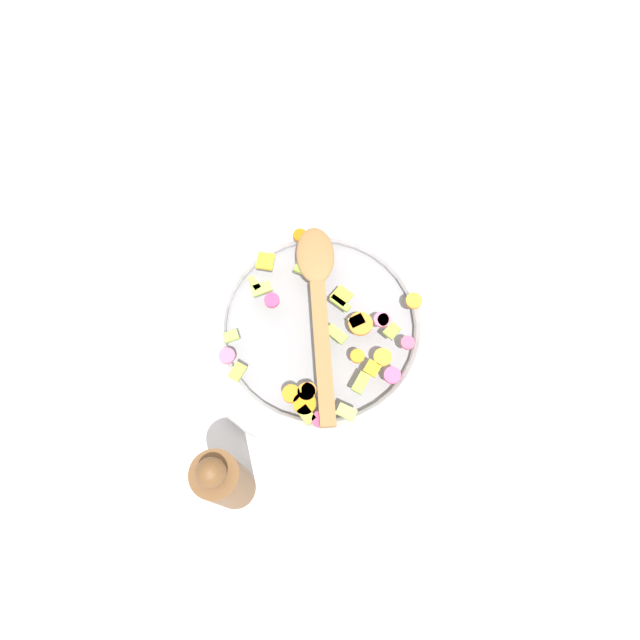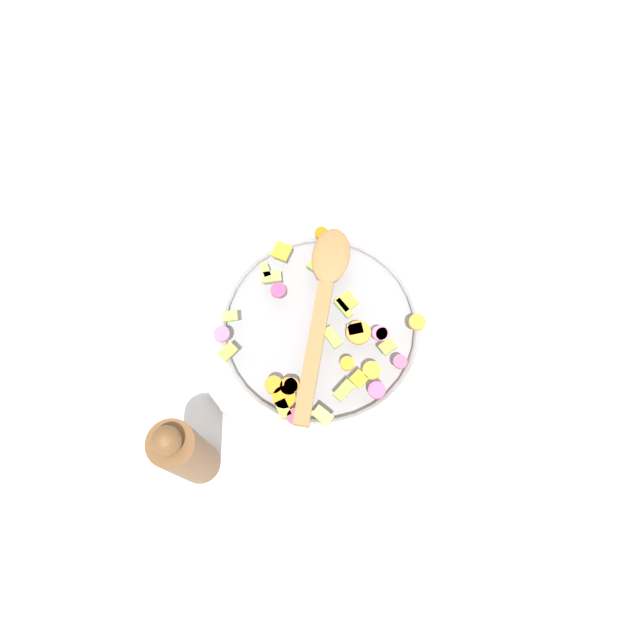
# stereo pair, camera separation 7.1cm
# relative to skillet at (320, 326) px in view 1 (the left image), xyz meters

# --- Properties ---
(ground_plane) EXTENTS (4.00, 4.00, 0.00)m
(ground_plane) POSITION_rel_skillet_xyz_m (0.00, 0.00, -0.02)
(ground_plane) COLOR silver
(skillet) EXTENTS (0.38, 0.38, 0.05)m
(skillet) POSITION_rel_skillet_xyz_m (0.00, 0.00, 0.00)
(skillet) COLOR gray
(skillet) RESTS_ON ground_plane
(chopped_vegetables) EXTENTS (0.27, 0.27, 0.01)m
(chopped_vegetables) POSITION_rel_skillet_xyz_m (0.02, -0.02, 0.03)
(chopped_vegetables) COLOR orange
(chopped_vegetables) RESTS_ON skillet
(wooden_spoon) EXTENTS (0.17, 0.29, 0.01)m
(wooden_spoon) POSITION_rel_skillet_xyz_m (-0.01, 0.02, 0.04)
(wooden_spoon) COLOR olive
(wooden_spoon) RESTS_ON chopped_vegetables
(pepper_mill) EXTENTS (0.06, 0.06, 0.23)m
(pepper_mill) POSITION_rel_skillet_xyz_m (-0.02, -0.26, 0.08)
(pepper_mill) COLOR brown
(pepper_mill) RESTS_ON ground_plane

